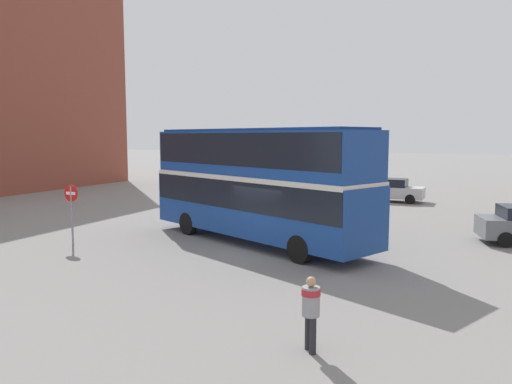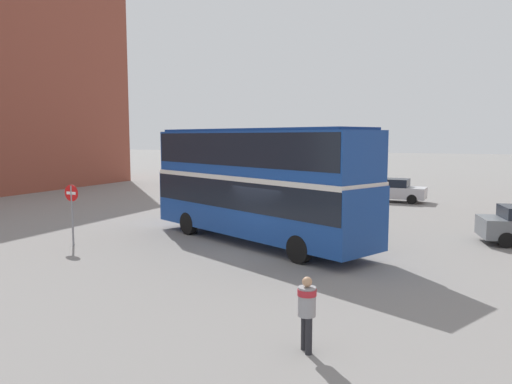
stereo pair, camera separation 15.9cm
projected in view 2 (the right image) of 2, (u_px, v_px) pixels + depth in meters
ground_plane at (260, 250)px, 19.39m from camera, size 240.00×240.00×0.00m
double_decker_bus at (256, 178)px, 20.53m from camera, size 11.17×6.98×4.73m
pedestrian_foreground at (307, 306)px, 10.17m from camera, size 0.55×0.55×1.59m
parked_car_kerb_near at (394, 190)px, 33.78m from camera, size 4.10×1.98×1.56m
parked_car_side_street at (291, 192)px, 33.36m from camera, size 4.66×2.46×1.40m
no_entry_sign at (72, 204)px, 20.15m from camera, size 0.68×0.08×2.48m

